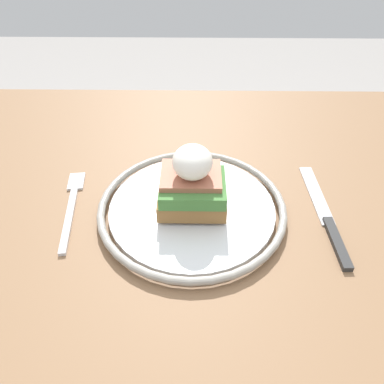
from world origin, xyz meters
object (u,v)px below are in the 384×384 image
at_px(sandwich, 192,183).
at_px(knife, 327,220).
at_px(fork, 72,205).
at_px(plate, 192,208).

relative_size(sandwich, knife, 0.45).
relative_size(sandwich, fork, 0.56).
height_order(sandwich, fork, sandwich).
bearing_deg(plate, knife, -4.91).
distance_m(sandwich, fork, 0.17).
distance_m(fork, knife, 0.34).
xyz_separation_m(sandwich, fork, (-0.16, 0.01, -0.05)).
bearing_deg(sandwich, knife, -4.75).
xyz_separation_m(plate, fork, (-0.16, 0.01, -0.01)).
bearing_deg(plate, sandwich, -60.30).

